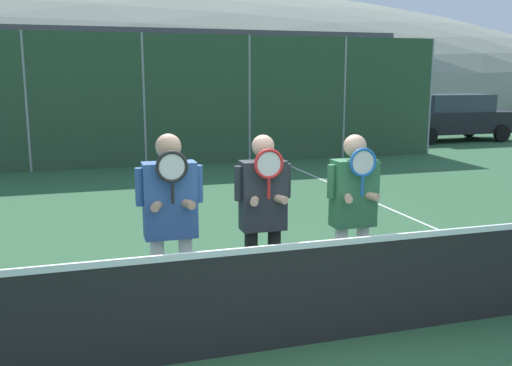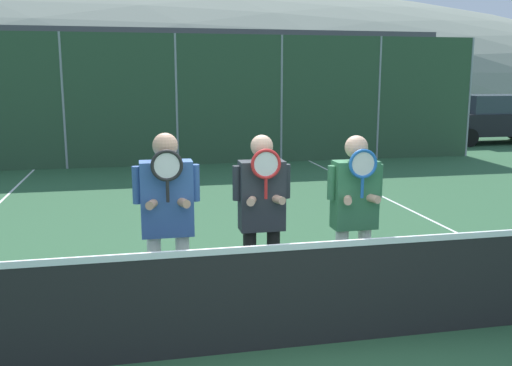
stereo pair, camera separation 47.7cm
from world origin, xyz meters
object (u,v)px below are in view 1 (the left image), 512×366
(player_center_right, at_px, (353,206))
(player_center_left, at_px, (263,210))
(car_center, at_px, (319,117))
(car_far_left, at_px, (11,125))
(car_left_of_center, at_px, (179,121))
(player_leftmost, at_px, (170,214))
(car_right_of_center, at_px, (451,117))

(player_center_right, bearing_deg, player_center_left, 173.42)
(player_center_left, xyz_separation_m, player_center_right, (0.91, -0.10, -0.00))
(car_center, bearing_deg, player_center_left, -115.34)
(player_center_right, xyz_separation_m, car_center, (5.14, 12.87, -0.11))
(car_far_left, xyz_separation_m, car_left_of_center, (4.87, 0.18, -0.01))
(player_center_left, height_order, car_center, car_center)
(car_left_of_center, bearing_deg, car_center, -0.26)
(player_leftmost, height_order, player_center_left, player_leftmost)
(car_left_of_center, relative_size, car_right_of_center, 0.89)
(player_center_left, height_order, player_center_right, player_center_left)
(player_center_right, relative_size, car_right_of_center, 0.39)
(player_center_right, distance_m, car_far_left, 13.48)
(player_leftmost, relative_size, player_center_right, 1.03)
(player_center_left, height_order, car_far_left, car_far_left)
(player_center_right, bearing_deg, car_center, 68.25)
(car_center, bearing_deg, car_left_of_center, 179.74)
(player_center_right, height_order, car_far_left, car_far_left)
(player_leftmost, relative_size, car_far_left, 0.41)
(player_center_right, height_order, car_center, car_center)
(car_far_left, relative_size, car_center, 1.05)
(player_center_right, distance_m, car_left_of_center, 12.90)
(player_center_left, xyz_separation_m, car_far_left, (-3.58, 12.61, -0.14))
(player_leftmost, distance_m, car_left_of_center, 13.06)
(player_leftmost, distance_m, car_center, 14.61)
(player_center_left, bearing_deg, player_center_right, -6.58)
(player_center_right, bearing_deg, player_leftmost, 179.31)
(player_center_right, xyz_separation_m, car_far_left, (-4.49, 12.71, -0.14))
(player_center_right, distance_m, car_right_of_center, 16.16)
(player_center_left, distance_m, car_right_of_center, 16.67)
(car_far_left, height_order, car_left_of_center, car_far_left)
(car_left_of_center, bearing_deg, player_center_right, -91.67)
(player_center_left, bearing_deg, car_far_left, 105.86)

